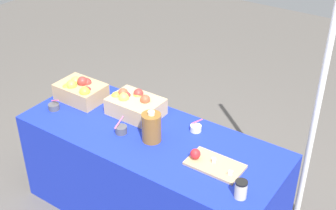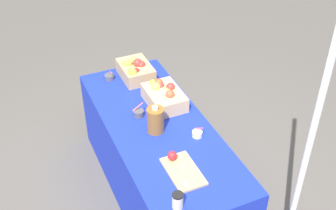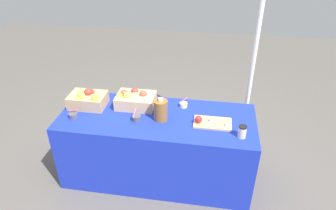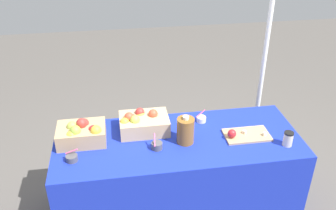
# 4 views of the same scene
# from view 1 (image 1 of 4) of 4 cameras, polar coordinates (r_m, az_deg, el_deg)

# --- Properties ---
(table) EXTENTS (1.90, 0.76, 0.74)m
(table) POSITION_cam_1_polar(r_m,az_deg,el_deg) (3.39, -2.11, -8.86)
(table) COLOR #192DB7
(table) RESTS_ON ground_plane
(apple_crate_left) EXTENTS (0.36, 0.26, 0.19)m
(apple_crate_left) POSITION_cam_1_polar(r_m,az_deg,el_deg) (3.59, -10.85, 1.79)
(apple_crate_left) COLOR tan
(apple_crate_left) RESTS_ON table
(apple_crate_middle) EXTENTS (0.38, 0.27, 0.18)m
(apple_crate_middle) POSITION_cam_1_polar(r_m,az_deg,el_deg) (3.36, -4.17, 0.05)
(apple_crate_middle) COLOR tan
(apple_crate_middle) RESTS_ON table
(cutting_board_front) EXTENTS (0.35, 0.21, 0.09)m
(cutting_board_front) POSITION_cam_1_polar(r_m,az_deg,el_deg) (2.90, 5.43, -7.19)
(cutting_board_front) COLOR tan
(cutting_board_front) RESTS_ON table
(sample_bowl_near) EXTENTS (0.08, 0.08, 0.10)m
(sample_bowl_near) POSITION_cam_1_polar(r_m,az_deg,el_deg) (3.19, 3.49, -2.88)
(sample_bowl_near) COLOR silver
(sample_bowl_near) RESTS_ON table
(sample_bowl_mid) EXTENTS (0.08, 0.09, 0.11)m
(sample_bowl_mid) POSITION_cam_1_polar(r_m,az_deg,el_deg) (3.18, -5.87, -3.06)
(sample_bowl_mid) COLOR #4C4C51
(sample_bowl_mid) RESTS_ON table
(sample_bowl_far) EXTENTS (0.09, 0.08, 0.09)m
(sample_bowl_far) POSITION_cam_1_polar(r_m,az_deg,el_deg) (3.53, -14.04, -0.19)
(sample_bowl_far) COLOR #4C4C51
(sample_bowl_far) RESTS_ON table
(cider_jug) EXTENTS (0.13, 0.13, 0.23)m
(cider_jug) POSITION_cam_1_polar(r_m,az_deg,el_deg) (3.05, -2.07, -2.79)
(cider_jug) COLOR brown
(cider_jug) RESTS_ON table
(coffee_cup) EXTENTS (0.07, 0.07, 0.12)m
(coffee_cup) POSITION_cam_1_polar(r_m,az_deg,el_deg) (2.67, 9.08, -10.35)
(coffee_cup) COLOR beige
(coffee_cup) RESTS_ON table
(tent_pole) EXTENTS (0.04, 0.04, 2.23)m
(tent_pole) POSITION_cam_1_polar(r_m,az_deg,el_deg) (3.14, 18.61, 2.25)
(tent_pole) COLOR white
(tent_pole) RESTS_ON ground_plane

